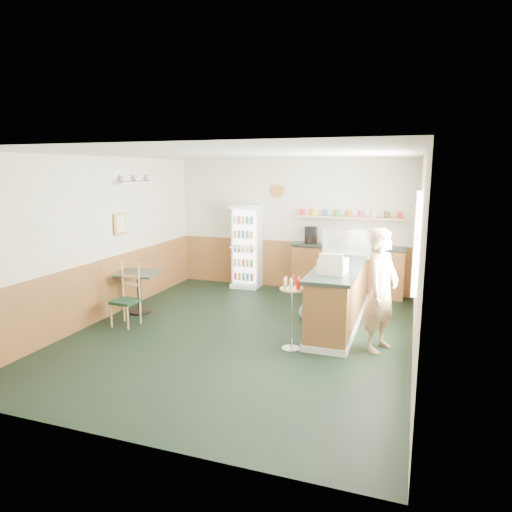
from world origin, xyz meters
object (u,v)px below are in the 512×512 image
at_px(display_case, 347,243).
at_px(drinks_fridge, 247,246).
at_px(cafe_table, 139,284).
at_px(condiment_stand, 292,304).
at_px(shopkeeper, 381,290).
at_px(cash_register, 333,266).
at_px(cafe_chair, 128,293).

bearing_deg(display_case, drinks_fridge, 153.89).
bearing_deg(drinks_fridge, cafe_table, -115.75).
bearing_deg(condiment_stand, cafe_table, 166.01).
bearing_deg(condiment_stand, shopkeeper, 18.75).
xyz_separation_m(cash_register, cafe_table, (-3.40, 0.19, -0.60)).
bearing_deg(display_case, cash_register, -90.00).
xyz_separation_m(condiment_stand, cafe_chair, (-2.78, 0.17, -0.14)).
xyz_separation_m(display_case, cash_register, (-0.00, -1.43, -0.12)).
relative_size(display_case, cafe_table, 1.06).
distance_m(cash_register, shopkeeper, 0.76).
bearing_deg(cafe_table, drinks_fridge, 64.25).
bearing_deg(display_case, condiment_stand, -103.20).
xyz_separation_m(drinks_fridge, cash_register, (2.26, -2.54, 0.24)).
bearing_deg(drinks_fridge, cafe_chair, -108.56).
bearing_deg(cash_register, display_case, 93.88).
relative_size(drinks_fridge, cafe_chair, 1.75).
height_order(display_case, cash_register, display_case).
height_order(display_case, cafe_chair, display_case).
height_order(cash_register, shopkeeper, shopkeeper).
relative_size(drinks_fridge, cafe_table, 2.28).
bearing_deg(cash_register, drinks_fridge, 135.58).
bearing_deg(shopkeeper, display_case, 45.62).
distance_m(drinks_fridge, cash_register, 3.41).
height_order(shopkeeper, cafe_table, shopkeeper).
bearing_deg(shopkeeper, cash_register, 99.61).
bearing_deg(cafe_chair, drinks_fridge, 74.02).
distance_m(drinks_fridge, cafe_chair, 3.09).
bearing_deg(display_case, cafe_table, -159.87).
distance_m(cafe_table, cafe_chair, 0.58).
bearing_deg(shopkeeper, drinks_fridge, 69.51).
relative_size(display_case, shopkeeper, 0.48).
xyz_separation_m(condiment_stand, cafe_table, (-2.94, 0.73, -0.15)).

